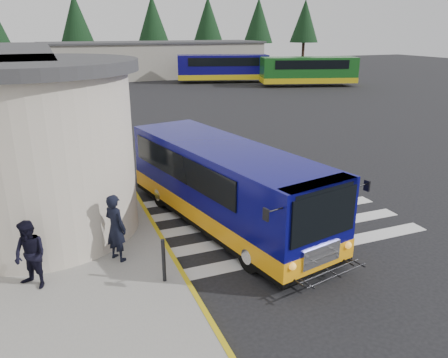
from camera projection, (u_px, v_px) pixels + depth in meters
name	position (u px, v px, depth m)	size (l,w,h in m)	color
ground	(269.00, 205.00, 14.85)	(140.00, 140.00, 0.00)	black
curb_strip	(128.00, 182.00, 16.90)	(0.12, 34.00, 0.16)	gold
crosswalk	(266.00, 216.00, 13.97)	(8.00, 5.35, 0.01)	silver
depot_building	(154.00, 60.00, 53.10)	(26.40, 8.40, 4.20)	gray
tree_line	(140.00, 20.00, 58.69)	(58.40, 4.40, 10.00)	black
transit_bus	(225.00, 188.00, 13.08)	(4.30, 8.98, 2.46)	#080860
pedestrian_a	(116.00, 228.00, 10.83)	(0.64, 0.42, 1.75)	black
pedestrian_b	(30.00, 255.00, 9.67)	(0.78, 0.61, 1.60)	black
bollard	(164.00, 260.00, 9.99)	(0.09, 0.09, 1.06)	black
far_bus_a	(223.00, 67.00, 48.08)	(10.28, 5.38, 2.55)	#0B0756
far_bus_b	(308.00, 70.00, 44.96)	(10.13, 5.40, 2.52)	#155019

